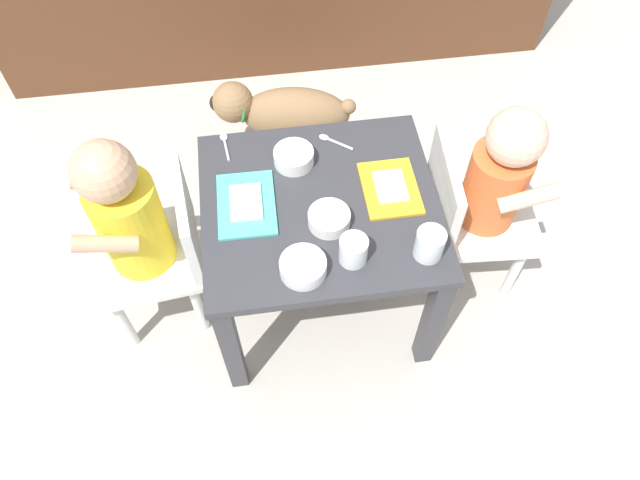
{
  "coord_description": "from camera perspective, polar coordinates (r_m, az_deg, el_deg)",
  "views": [
    {
      "loc": [
        -0.12,
        -0.87,
        1.57
      ],
      "look_at": [
        0.0,
        0.0,
        0.29
      ],
      "focal_mm": 33.59,
      "sensor_mm": 36.0,
      "label": 1
    }
  ],
  "objects": [
    {
      "name": "spoon_by_left_tray",
      "position": [
        1.56,
        1.19,
        9.44
      ],
      "size": [
        0.09,
        0.07,
        0.01
      ],
      "color": "silver",
      "rests_on": "dining_table"
    },
    {
      "name": "dog",
      "position": [
        1.99,
        -3.37,
        11.96
      ],
      "size": [
        0.46,
        0.21,
        0.31
      ],
      "color": "olive",
      "rests_on": "ground"
    },
    {
      "name": "water_cup_right",
      "position": [
        1.34,
        10.38,
        -0.47
      ],
      "size": [
        0.07,
        0.07,
        0.07
      ],
      "color": "white",
      "rests_on": "dining_table"
    },
    {
      "name": "food_tray_right",
      "position": [
        1.46,
        6.71,
        4.96
      ],
      "size": [
        0.13,
        0.18,
        0.02
      ],
      "color": "gold",
      "rests_on": "dining_table"
    },
    {
      "name": "seated_child_right",
      "position": [
        1.59,
        15.96,
        5.15
      ],
      "size": [
        0.3,
        0.3,
        0.64
      ],
      "color": "silver",
      "rests_on": "ground"
    },
    {
      "name": "dining_table",
      "position": [
        1.49,
        0.0,
        1.63
      ],
      "size": [
        0.57,
        0.52,
        0.44
      ],
      "color": "#333338",
      "rests_on": "ground"
    },
    {
      "name": "spoon_by_right_tray",
      "position": [
        1.57,
        -9.03,
        9.06
      ],
      "size": [
        0.02,
        0.1,
        0.01
      ],
      "color": "silver",
      "rests_on": "dining_table"
    },
    {
      "name": "water_cup_left",
      "position": [
        1.31,
        3.2,
        -1.05
      ],
      "size": [
        0.06,
        0.06,
        0.07
      ],
      "color": "white",
      "rests_on": "dining_table"
    },
    {
      "name": "ground_plane",
      "position": [
        1.8,
        0.0,
        -5.2
      ],
      "size": [
        7.0,
        7.0,
        0.0
      ],
      "primitive_type": "plane",
      "color": "#B2ADA3"
    },
    {
      "name": "seated_child_left",
      "position": [
        1.5,
        -17.23,
        1.73
      ],
      "size": [
        0.31,
        0.31,
        0.67
      ],
      "color": "silver",
      "rests_on": "ground"
    },
    {
      "name": "food_tray_left",
      "position": [
        1.43,
        -7.04,
        3.44
      ],
      "size": [
        0.14,
        0.2,
        0.02
      ],
      "color": "#4CC6BC",
      "rests_on": "dining_table"
    },
    {
      "name": "cereal_bowl_left_side",
      "position": [
        1.5,
        -2.52,
        7.94
      ],
      "size": [
        0.1,
        0.1,
        0.04
      ],
      "color": "white",
      "rests_on": "dining_table"
    },
    {
      "name": "veggie_bowl_near",
      "position": [
        1.38,
        0.88,
        2.08
      ],
      "size": [
        0.1,
        0.1,
        0.03
      ],
      "color": "white",
      "rests_on": "dining_table"
    },
    {
      "name": "veggie_bowl_far",
      "position": [
        1.3,
        -1.62,
        -2.55
      ],
      "size": [
        0.1,
        0.1,
        0.04
      ],
      "color": "white",
      "rests_on": "dining_table"
    }
  ]
}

